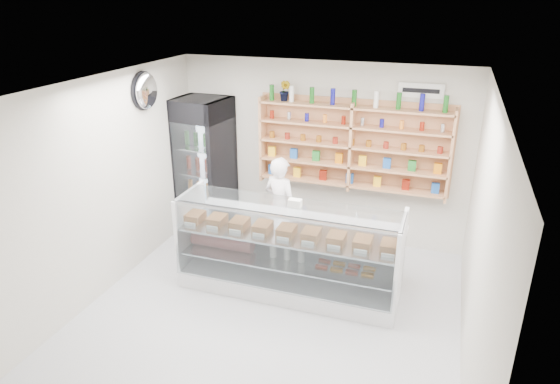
% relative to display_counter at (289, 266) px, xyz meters
% --- Properties ---
extents(room, '(5.00, 5.00, 5.00)m').
position_rel_display_counter_xyz_m(room, '(-0.05, -0.76, 1.05)').
color(room, '#B1B1B6').
rests_on(room, ground).
extents(display_counter, '(2.88, 0.86, 1.25)m').
position_rel_display_counter_xyz_m(display_counter, '(0.00, 0.00, 0.00)').
color(display_counter, white).
rests_on(display_counter, floor).
extents(shop_worker, '(0.65, 0.53, 1.53)m').
position_rel_display_counter_xyz_m(shop_worker, '(-0.44, 0.93, 0.42)').
color(shop_worker, white).
rests_on(shop_worker, floor).
extents(drinks_cooler, '(0.88, 0.86, 2.20)m').
position_rel_display_counter_xyz_m(drinks_cooler, '(-1.89, 1.38, 0.75)').
color(drinks_cooler, black).
rests_on(drinks_cooler, floor).
extents(wall_shelving, '(2.84, 0.28, 1.33)m').
position_rel_display_counter_xyz_m(wall_shelving, '(0.45, 1.58, 1.25)').
color(wall_shelving, tan).
rests_on(wall_shelving, back_wall).
extents(potted_plant, '(0.21, 0.19, 0.32)m').
position_rel_display_counter_xyz_m(potted_plant, '(-0.59, 1.58, 2.01)').
color(potted_plant, '#1E6626').
rests_on(potted_plant, wall_shelving).
extents(security_mirror, '(0.15, 0.50, 0.50)m').
position_rel_display_counter_xyz_m(security_mirror, '(-2.22, 0.44, 2.10)').
color(security_mirror, silver).
rests_on(security_mirror, left_wall).
extents(wall_sign, '(0.62, 0.03, 0.20)m').
position_rel_display_counter_xyz_m(wall_sign, '(1.35, 1.71, 2.10)').
color(wall_sign, white).
rests_on(wall_sign, back_wall).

